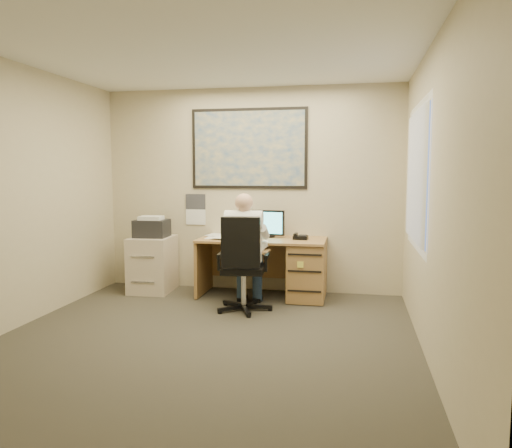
% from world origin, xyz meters
% --- Properties ---
extents(room_shell, '(4.00, 4.50, 2.70)m').
position_xyz_m(room_shell, '(0.00, 0.00, 1.35)').
color(room_shell, '#353229').
rests_on(room_shell, ground).
extents(desk, '(1.60, 0.97, 1.09)m').
position_xyz_m(desk, '(0.56, 1.90, 0.44)').
color(desk, '#AC7F4A').
rests_on(desk, ground).
extents(world_map, '(1.56, 0.03, 1.06)m').
position_xyz_m(world_map, '(-0.02, 2.23, 1.90)').
color(world_map, '#1E4C93').
rests_on(world_map, room_shell).
extents(wall_calendar, '(0.28, 0.01, 0.42)m').
position_xyz_m(wall_calendar, '(-0.77, 2.24, 1.08)').
color(wall_calendar, white).
rests_on(wall_calendar, room_shell).
extents(window_blinds, '(0.06, 1.40, 1.30)m').
position_xyz_m(window_blinds, '(1.97, 0.80, 1.55)').
color(window_blinds, beige).
rests_on(window_blinds, room_shell).
extents(filing_cabinet, '(0.55, 0.65, 1.01)m').
position_xyz_m(filing_cabinet, '(-1.26, 1.88, 0.43)').
color(filing_cabinet, beige).
rests_on(filing_cabinet, ground).
extents(office_chair, '(0.71, 0.71, 1.10)m').
position_xyz_m(office_chair, '(0.13, 1.16, 0.32)').
color(office_chair, black).
rests_on(office_chair, ground).
extents(person, '(0.58, 0.81, 1.35)m').
position_xyz_m(person, '(0.14, 1.24, 0.67)').
color(person, white).
rests_on(person, office_chair).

